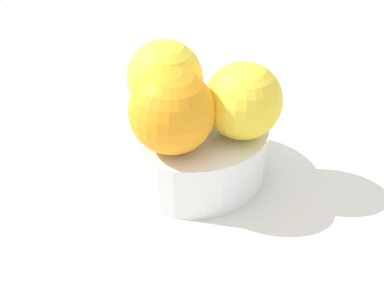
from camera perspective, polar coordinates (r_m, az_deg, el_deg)
ground_plane at (r=48.21cm, az=0.00°, el=-3.86°), size 110.00×110.00×2.00cm
fruit_bowl at (r=46.19cm, az=0.00°, el=-0.62°), size 13.37×13.37×4.92cm
orange_in_bowl_0 at (r=40.13cm, az=-2.26°, el=3.62°), size 6.88×6.88×6.88cm
orange_in_bowl_1 at (r=45.20cm, az=-3.16°, el=7.29°), size 6.70×6.70×6.70cm
orange_in_bowl_2 at (r=42.15cm, az=5.69°, el=4.80°), size 6.47×6.47×6.47cm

